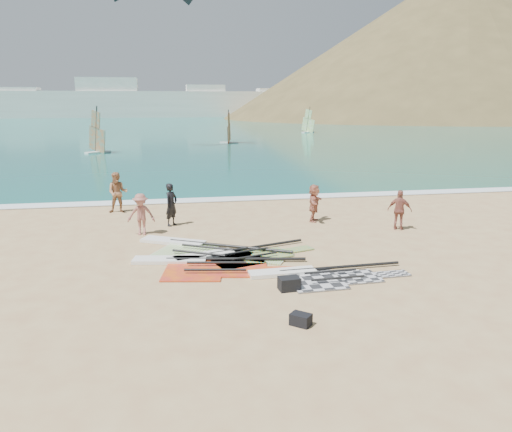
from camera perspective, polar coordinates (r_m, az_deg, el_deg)
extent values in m
plane|color=tan|center=(15.09, 3.83, -7.05)|extent=(300.00, 300.00, 0.00)
cube|color=#0C5856|center=(145.86, -9.13, 10.86)|extent=(300.00, 240.00, 0.06)
cube|color=white|center=(26.77, -2.60, 1.89)|extent=(300.00, 1.20, 0.04)
cube|color=white|center=(164.56, -16.49, 12.13)|extent=(160.00, 8.00, 8.00)
cube|color=white|center=(168.90, -25.13, 11.63)|extent=(10.00, 7.00, 9.00)
cube|color=white|center=(164.55, -16.53, 12.83)|extent=(18.00, 7.00, 12.00)
cube|color=white|center=(164.28, -5.79, 12.94)|extent=(12.00, 7.00, 10.00)
cube|color=white|center=(168.20, 2.95, 12.82)|extent=(16.00, 7.00, 9.00)
cube|color=white|center=(173.87, 9.56, 12.99)|extent=(10.00, 7.00, 11.00)
cone|color=brown|center=(168.88, 21.63, 10.40)|extent=(143.00, 143.00, 45.00)
cube|color=#29292B|center=(14.86, 6.75, -7.35)|extent=(1.62, 1.78, 0.04)
cube|color=#29292B|center=(15.36, 11.61, -6.85)|extent=(1.25, 1.17, 0.04)
cube|color=#29292B|center=(15.83, 15.32, -6.44)|extent=(1.05, 0.56, 0.04)
cylinder|color=black|center=(15.90, 9.63, -5.77)|extent=(3.95, 0.27, 0.09)
cylinder|color=black|center=(15.28, 8.52, -6.27)|extent=(1.63, 0.14, 0.07)
cylinder|color=black|center=(14.76, 9.37, -7.01)|extent=(1.63, 0.14, 0.07)
cube|color=white|center=(15.31, 3.04, -6.49)|extent=(2.08, 0.65, 0.12)
cube|color=#78B12D|center=(17.64, -8.19, -4.09)|extent=(2.60, 2.68, 0.04)
cube|color=#78B12D|center=(16.99, -3.24, -4.64)|extent=(1.89, 1.85, 0.04)
cube|color=#78B12D|center=(16.56, 1.05, -5.10)|extent=(1.37, 1.13, 0.04)
cylinder|color=black|center=(17.89, -3.06, -3.46)|extent=(4.16, 2.37, 0.11)
cylinder|color=black|center=(17.61, -5.59, -3.57)|extent=(1.74, 1.01, 0.08)
cylinder|color=black|center=(16.98, -6.58, -4.22)|extent=(1.74, 1.01, 0.08)
cube|color=white|center=(18.81, -9.44, -2.91)|extent=(2.47, 1.77, 0.12)
cube|color=#FFAB22|center=(16.62, -2.45, -5.04)|extent=(2.00, 2.12, 0.04)
cube|color=#FFAB22|center=(17.23, 1.71, -4.38)|extent=(1.49, 1.44, 0.04)
cube|color=#FFAB22|center=(17.79, 4.86, -3.85)|extent=(1.14, 0.81, 0.04)
cylinder|color=black|center=(17.73, -0.26, -3.58)|extent=(3.81, 1.30, 0.09)
cylinder|color=black|center=(17.09, -1.06, -4.03)|extent=(1.58, 0.56, 0.07)
cylinder|color=black|center=(16.57, -0.11, -4.57)|extent=(1.58, 0.56, 0.07)
cube|color=white|center=(16.98, -5.96, -4.56)|extent=(2.14, 1.16, 0.12)
cube|color=#B51834|center=(15.73, -7.13, -6.20)|extent=(2.11, 2.27, 0.04)
cube|color=#B51834|center=(15.62, -1.30, -6.23)|extent=(1.60, 1.52, 0.04)
cube|color=#B51834|center=(15.65, 3.47, -6.21)|extent=(1.28, 0.80, 0.04)
cylinder|color=black|center=(16.45, -2.29, -4.94)|extent=(4.52, 0.90, 0.11)
cylinder|color=black|center=(15.94, -4.51, -5.33)|extent=(1.87, 0.41, 0.08)
cylinder|color=black|center=(15.29, -4.69, -6.16)|extent=(1.87, 0.41, 0.08)
cube|color=white|center=(16.68, -9.85, -5.01)|extent=(2.46, 1.05, 0.12)
cube|color=black|center=(14.10, 3.81, -7.72)|extent=(0.61, 0.46, 0.37)
cube|color=black|center=(12.06, 5.14, -11.70)|extent=(0.57, 0.56, 0.28)
imported|color=black|center=(21.30, -9.65, 1.28)|extent=(0.75, 0.78, 1.80)
imported|color=#A5714B|center=(24.34, -15.53, 2.60)|extent=(0.97, 0.77, 1.92)
imported|color=#9C5C50|center=(20.07, -13.00, 0.19)|extent=(1.14, 0.74, 1.65)
imported|color=#995547|center=(21.17, 16.10, 0.66)|extent=(1.02, 0.87, 1.64)
imported|color=#BA6D55|center=(21.92, 6.65, 1.50)|extent=(1.08, 1.58, 1.64)
cube|color=white|center=(53.10, -17.62, 6.97)|extent=(2.50, 2.19, 0.15)
cube|color=#F44900|center=(52.99, -17.71, 8.32)|extent=(2.01, 2.53, 2.82)
cube|color=#F44900|center=(52.89, -17.86, 10.41)|extent=(1.15, 1.44, 1.96)
cylinder|color=black|center=(52.92, -17.80, 9.48)|extent=(0.64, 0.77, 4.47)
cube|color=white|center=(62.72, -3.09, 8.39)|extent=(2.36, 1.23, 0.13)
cube|color=#B61434|center=(62.64, -3.10, 9.40)|extent=(0.78, 2.71, 2.48)
cube|color=#B61434|center=(62.55, -3.12, 10.95)|extent=(0.46, 1.53, 1.72)
cylinder|color=black|center=(62.59, -3.11, 10.26)|extent=(0.29, 0.78, 3.93)
cube|color=white|center=(83.90, 5.95, 9.51)|extent=(2.34, 1.79, 0.14)
cube|color=#7FC328|center=(83.84, 5.97, 10.29)|extent=(1.53, 2.46, 2.54)
cube|color=#7FC328|center=(83.78, 6.00, 11.48)|extent=(0.89, 1.40, 1.76)
cylinder|color=black|center=(83.80, 5.98, 10.95)|extent=(0.50, 0.74, 4.02)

